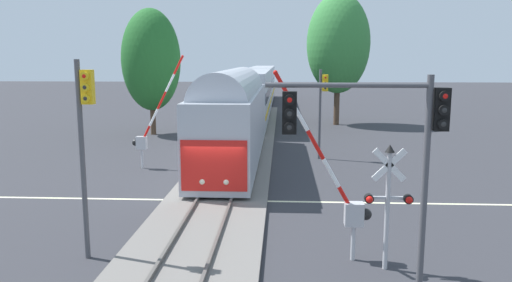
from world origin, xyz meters
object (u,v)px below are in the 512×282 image
object	(u,v)px
commuter_train	(254,93)
traffic_signal_far_side	(322,99)
crossing_signal_mast	(388,194)
traffic_signal_median	(84,128)
traffic_signal_near_right	(382,135)
oak_behind_train	(151,60)
elm_centre_background	(338,44)
crossing_gate_near	(346,199)
crossing_gate_far	(146,133)

from	to	relation	value
commuter_train	traffic_signal_far_side	world-z (taller)	commuter_train
crossing_signal_mast	traffic_signal_far_side	world-z (taller)	traffic_signal_far_side
traffic_signal_median	traffic_signal_near_right	bearing A→B (deg)	-17.44
crossing_signal_mast	oak_behind_train	size ratio (longest dim) A/B	0.37
traffic_signal_near_right	crossing_signal_mast	bearing A→B (deg)	72.65
traffic_signal_median	elm_centre_background	xyz separation A→B (m)	(10.83, 31.87, 3.34)
crossing_gate_near	oak_behind_train	world-z (taller)	oak_behind_train
commuter_train	oak_behind_train	size ratio (longest dim) A/B	6.12
traffic_signal_near_right	elm_centre_background	xyz separation A→B (m)	(2.67, 34.43, 3.09)
crossing_gate_near	crossing_signal_mast	distance (m)	1.32
commuter_train	crossing_gate_far	bearing A→B (deg)	-102.25
crossing_gate_far	traffic_signal_far_side	xyz separation A→B (m)	(9.91, 3.21, 1.61)
crossing_gate_far	elm_centre_background	xyz separation A→B (m)	(12.52, 19.29, 5.35)
traffic_signal_far_side	elm_centre_background	world-z (taller)	elm_centre_background
crossing_signal_mast	traffic_signal_median	bearing A→B (deg)	177.64
crossing_gate_near	elm_centre_background	world-z (taller)	elm_centre_background
traffic_signal_median	elm_centre_background	distance (m)	33.82
crossing_gate_near	elm_centre_background	size ratio (longest dim) A/B	0.48
commuter_train	traffic_signal_near_right	xyz separation A→B (m)	(5.14, -36.84, 1.56)
crossing_gate_near	traffic_signal_median	xyz separation A→B (m)	(-7.75, -0.29, 2.12)
traffic_signal_near_right	oak_behind_train	distance (m)	30.43
crossing_gate_near	elm_centre_background	distance (m)	32.19
traffic_signal_near_right	traffic_signal_far_side	xyz separation A→B (m)	(0.06, 18.34, -0.65)
crossing_gate_far	oak_behind_train	xyz separation A→B (m)	(-2.88, 12.45, 3.92)
crossing_gate_far	crossing_gate_near	bearing A→B (deg)	-52.45
crossing_signal_mast	traffic_signal_near_right	distance (m)	3.07
traffic_signal_near_right	oak_behind_train	xyz separation A→B (m)	(-12.73, 27.59, 1.66)
crossing_gate_far	oak_behind_train	world-z (taller)	oak_behind_train
commuter_train	oak_behind_train	world-z (taller)	oak_behind_train
traffic_signal_near_right	elm_centre_background	bearing A→B (deg)	85.56
crossing_gate_near	traffic_signal_far_side	bearing A→B (deg)	88.26
traffic_signal_median	crossing_gate_far	bearing A→B (deg)	97.67
commuter_train	oak_behind_train	bearing A→B (deg)	-129.38
traffic_signal_near_right	traffic_signal_far_side	world-z (taller)	traffic_signal_near_right
traffic_signal_median	elm_centre_background	world-z (taller)	elm_centre_background
commuter_train	crossing_gate_far	xyz separation A→B (m)	(-4.71, -21.70, -0.71)
traffic_signal_median	oak_behind_train	world-z (taller)	oak_behind_train
crossing_gate_near	traffic_signal_median	distance (m)	8.04
traffic_signal_median	elm_centre_background	size ratio (longest dim) A/B	0.51
commuter_train	elm_centre_background	size ratio (longest dim) A/B	5.13
crossing_gate_near	traffic_signal_far_side	xyz separation A→B (m)	(0.47, 15.49, 1.72)
crossing_gate_far	traffic_signal_median	size ratio (longest dim) A/B	1.03
commuter_train	traffic_signal_far_side	distance (m)	19.23
commuter_train	traffic_signal_far_side	size ratio (longest dim) A/B	11.23
crossing_signal_mast	crossing_gate_far	bearing A→B (deg)	129.16
commuter_train	crossing_gate_near	size ratio (longest dim) A/B	10.63
oak_behind_train	crossing_signal_mast	bearing A→B (deg)	-62.15
traffic_signal_far_side	elm_centre_background	size ratio (longest dim) A/B	0.46
crossing_signal_mast	traffic_signal_far_side	xyz separation A→B (m)	(-0.62, 16.15, 1.38)
commuter_train	traffic_signal_near_right	bearing A→B (deg)	-82.06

